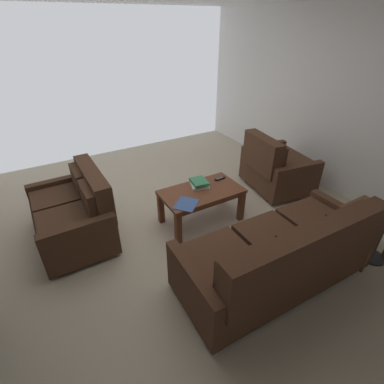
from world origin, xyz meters
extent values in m
cube|color=#B7A88E|center=(0.00, 0.00, 0.00)|extent=(5.28, 5.77, 0.01)
cube|color=white|center=(-2.64, 0.00, 1.28)|extent=(0.12, 5.77, 2.55)
cylinder|color=black|center=(-1.29, 0.92, 0.03)|extent=(0.05, 0.05, 0.06)
cylinder|color=black|center=(0.33, 0.88, 0.03)|extent=(0.05, 0.05, 0.06)
cylinder|color=black|center=(-1.27, 1.63, 0.03)|extent=(0.05, 0.05, 0.06)
cylinder|color=black|center=(0.35, 1.59, 0.03)|extent=(0.05, 0.05, 0.06)
cube|color=#472B1C|center=(-0.47, 1.26, 0.25)|extent=(1.80, 0.87, 0.38)
cube|color=#472B1C|center=(-1.07, 1.25, 0.49)|extent=(0.57, 0.74, 0.10)
cube|color=#472B1C|center=(-0.47, 1.24, 0.49)|extent=(0.57, 0.74, 0.10)
cube|color=#472B1C|center=(0.12, 1.22, 0.49)|extent=(0.57, 0.74, 0.10)
cube|color=#472B1C|center=(-0.46, 1.61, 0.64)|extent=(1.79, 0.22, 0.50)
cube|color=#472B1C|center=(-1.06, 1.51, 0.64)|extent=(0.54, 0.13, 0.36)
cube|color=#472B1C|center=(-0.46, 1.50, 0.64)|extent=(0.54, 0.13, 0.36)
cube|color=#472B1C|center=(0.13, 1.49, 0.64)|extent=(0.54, 0.13, 0.36)
cube|color=#472B1C|center=(-1.41, 1.28, 0.32)|extent=(0.12, 0.83, 0.54)
cube|color=#472B1C|center=(0.47, 1.23, 0.32)|extent=(0.12, 0.83, 0.54)
cylinder|color=black|center=(1.50, -0.86, 0.03)|extent=(0.05, 0.05, 0.06)
cylinder|color=black|center=(1.49, 0.00, 0.03)|extent=(0.05, 0.05, 0.06)
cylinder|color=black|center=(0.85, -0.87, 0.03)|extent=(0.05, 0.05, 0.06)
cylinder|color=black|center=(0.84, -0.01, 0.03)|extent=(0.05, 0.05, 0.06)
cube|color=#422819|center=(1.17, -0.43, 0.24)|extent=(0.79, 1.03, 0.36)
cube|color=#422819|center=(1.19, -0.69, 0.47)|extent=(0.69, 0.48, 0.10)
cube|color=#422819|center=(1.19, -0.18, 0.47)|extent=(0.69, 0.48, 0.10)
cube|color=#422819|center=(0.84, -0.44, 0.61)|extent=(0.20, 1.02, 0.49)
cube|color=#422819|center=(0.96, -0.69, 0.61)|extent=(0.13, 0.46, 0.35)
cube|color=#422819|center=(0.95, -0.18, 0.61)|extent=(0.13, 0.46, 0.35)
cube|color=#422819|center=(1.18, -0.99, 0.31)|extent=(0.77, 0.11, 0.52)
cube|color=#422819|center=(1.16, 0.12, 0.31)|extent=(0.77, 0.11, 0.52)
cube|color=brown|center=(-0.36, 0.04, 0.45)|extent=(1.03, 0.58, 0.04)
cube|color=brown|center=(-0.36, 0.04, 0.41)|extent=(0.95, 0.52, 0.05)
cube|color=brown|center=(-0.83, -0.20, 0.22)|extent=(0.07, 0.07, 0.43)
cube|color=brown|center=(0.11, -0.20, 0.22)|extent=(0.07, 0.07, 0.43)
cube|color=brown|center=(-0.83, 0.28, 0.22)|extent=(0.07, 0.07, 0.43)
cube|color=brown|center=(0.11, 0.28, 0.22)|extent=(0.07, 0.07, 0.43)
cube|color=brown|center=(-1.57, 1.48, 0.59)|extent=(0.46, 0.46, 0.03)
cylinder|color=brown|center=(-1.77, 1.28, 0.29)|extent=(0.04, 0.04, 0.58)
cylinder|color=brown|center=(-1.37, 1.28, 0.29)|extent=(0.04, 0.04, 0.58)
cylinder|color=brown|center=(-1.37, 1.68, 0.29)|extent=(0.04, 0.04, 0.58)
cylinder|color=#262628|center=(-1.67, 1.62, 0.01)|extent=(0.28, 0.28, 0.02)
cylinder|color=black|center=(-2.15, 0.25, 0.03)|extent=(0.06, 0.06, 0.06)
cylinder|color=black|center=(-2.24, -0.35, 0.03)|extent=(0.06, 0.06, 0.06)
cylinder|color=black|center=(-1.48, 0.14, 0.03)|extent=(0.06, 0.06, 0.06)
cylinder|color=black|center=(-1.57, -0.46, 0.03)|extent=(0.06, 0.06, 0.06)
cube|color=#472B1C|center=(-1.86, -0.10, 0.25)|extent=(0.91, 0.88, 0.38)
cube|color=#472B1C|center=(-1.88, -0.10, 0.49)|extent=(0.80, 0.81, 0.10)
cube|color=#472B1C|center=(-1.52, -0.16, 0.65)|extent=(0.29, 0.79, 0.51)
cube|color=#472B1C|center=(-1.63, -0.14, 0.65)|extent=(0.22, 0.70, 0.37)
cube|color=#472B1C|center=(-1.79, 0.32, 0.32)|extent=(0.81, 0.22, 0.54)
cube|color=#472B1C|center=(-1.92, -0.53, 0.32)|extent=(0.81, 0.22, 0.54)
cube|color=silver|center=(-0.40, -0.07, 0.49)|extent=(0.29, 0.29, 0.03)
cube|color=#337F51|center=(-0.40, -0.08, 0.51)|extent=(0.23, 0.28, 0.02)
cube|color=#337F51|center=(-0.39, -0.08, 0.53)|extent=(0.22, 0.26, 0.03)
cube|color=black|center=(-0.73, -0.08, 0.48)|extent=(0.16, 0.06, 0.02)
cube|color=#59595B|center=(-0.73, -0.08, 0.49)|extent=(0.11, 0.04, 0.00)
cube|color=#385693|center=(-0.04, 0.22, 0.48)|extent=(0.37, 0.37, 0.01)
camera|label=1|loc=(1.29, 2.63, 2.32)|focal=26.46mm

